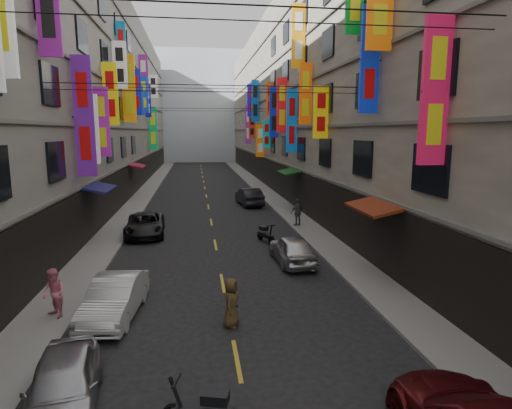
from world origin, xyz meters
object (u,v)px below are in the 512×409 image
object	(u,v)px
car_right_mid	(292,249)
pedestrian_crossing	(231,302)
pedestrian_rfar	(298,212)
car_right_far	(249,197)
car_left_mid	(115,298)
car_left_near	(63,386)
car_left_far	(145,225)
pedestrian_lfar	(54,293)
scooter_far_right	(265,234)

from	to	relation	value
car_right_mid	pedestrian_crossing	bearing A→B (deg)	58.73
pedestrian_rfar	car_right_far	bearing A→B (deg)	-98.84
car_left_mid	car_right_far	size ratio (longest dim) A/B	0.91
car_right_far	car_left_near	bearing A→B (deg)	67.62
car_left_far	pedestrian_lfar	world-z (taller)	pedestrian_lfar
pedestrian_lfar	pedestrian_crossing	world-z (taller)	pedestrian_lfar
car_left_near	pedestrian_crossing	distance (m)	5.41
scooter_far_right	car_right_mid	distance (m)	4.01
pedestrian_lfar	car_right_far	bearing A→B (deg)	112.15
car_right_mid	pedestrian_lfar	distance (m)	10.27
car_left_far	pedestrian_rfar	size ratio (longest dim) A/B	2.68
car_left_mid	car_right_mid	world-z (taller)	car_right_mid
car_left_near	car_right_mid	xyz separation A→B (m)	(7.34, 9.85, 0.04)
pedestrian_rfar	pedestrian_crossing	size ratio (longest dim) A/B	1.11
pedestrian_rfar	pedestrian_crossing	distance (m)	14.52
car_right_mid	pedestrian_crossing	distance (m)	7.04
scooter_far_right	car_left_far	world-z (taller)	car_left_far
scooter_far_right	pedestrian_lfar	bearing A→B (deg)	27.14
car_left_near	car_left_far	distance (m)	16.36
car_left_near	pedestrian_lfar	xyz separation A→B (m)	(-1.65, 4.89, 0.30)
scooter_far_right	car_left_near	size ratio (longest dim) A/B	0.47
scooter_far_right	car_left_near	distance (m)	15.36
car_left_mid	pedestrian_rfar	size ratio (longest dim) A/B	2.31
car_left_near	car_left_far	size ratio (longest dim) A/B	0.79
car_left_near	pedestrian_rfar	size ratio (longest dim) A/B	2.10
car_left_mid	car_right_mid	bearing A→B (deg)	40.88
pedestrian_rfar	car_left_far	bearing A→B (deg)	-17.05
car_right_mid	pedestrian_crossing	world-z (taller)	pedestrian_crossing
car_left_far	pedestrian_rfar	world-z (taller)	pedestrian_rfar
car_left_far	pedestrian_rfar	bearing A→B (deg)	1.73
car_right_far	pedestrian_lfar	size ratio (longest dim) A/B	2.74
car_right_mid	pedestrian_rfar	bearing A→B (deg)	-108.13
pedestrian_crossing	pedestrian_lfar	bearing A→B (deg)	97.91
car_left_near	pedestrian_lfar	world-z (taller)	pedestrian_lfar
car_right_far	pedestrian_rfar	distance (m)	9.00
pedestrian_lfar	pedestrian_rfar	xyz separation A→B (m)	(11.02, 12.26, 0.07)
car_left_far	pedestrian_crossing	xyz separation A→B (m)	(4.03, -12.69, 0.14)
pedestrian_rfar	pedestrian_crossing	xyz separation A→B (m)	(-5.40, -13.48, -0.21)
car_left_mid	car_left_far	xyz separation A→B (m)	(-0.28, 11.45, -0.01)
pedestrian_rfar	pedestrian_lfar	bearing A→B (deg)	26.20
car_left_near	pedestrian_rfar	xyz separation A→B (m)	(9.36, 17.15, 0.37)
car_left_near	car_left_mid	size ratio (longest dim) A/B	0.91
pedestrian_lfar	pedestrian_rfar	distance (m)	16.48
car_left_near	car_left_far	xyz separation A→B (m)	(-0.06, 16.36, 0.02)
car_left_mid	pedestrian_rfar	bearing A→B (deg)	59.34
pedestrian_crossing	car_right_far	bearing A→B (deg)	11.51
car_left_mid	car_left_far	bearing A→B (deg)	97.50
car_left_mid	pedestrian_lfar	world-z (taller)	pedestrian_lfar
car_left_near	pedestrian_crossing	world-z (taller)	pedestrian_crossing
car_left_near	pedestrian_lfar	size ratio (longest dim) A/B	2.29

